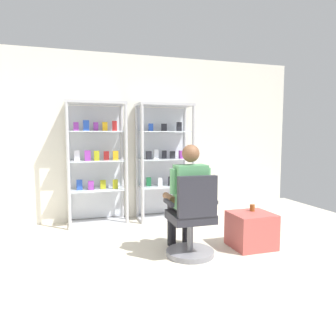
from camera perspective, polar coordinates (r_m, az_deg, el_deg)
name	(u,v)px	position (r m, az deg, el deg)	size (l,w,h in m)	color
ground_plane	(196,305)	(2.89, 5.07, -23.05)	(7.20, 7.20, 0.00)	beige
back_wall	(128,138)	(5.42, -7.09, 5.36)	(6.00, 0.10, 2.70)	silver
display_cabinet_left	(96,163)	(5.13, -12.61, 0.94)	(0.90, 0.45, 1.90)	#B7B7BC
display_cabinet_right	(164,161)	(5.34, -0.75, 1.22)	(0.90, 0.45, 1.90)	#B7B7BC
office_chair	(192,223)	(3.71, 4.28, -9.82)	(0.56, 0.56, 0.96)	slate
seated_shopkeeper	(187,193)	(3.79, 3.43, -4.54)	(0.49, 0.57, 1.29)	black
storage_crate	(251,230)	(4.20, 14.57, -10.63)	(0.50, 0.48, 0.43)	#B24C47
tea_glass	(252,208)	(4.24, 14.76, -6.84)	(0.06, 0.06, 0.09)	brown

